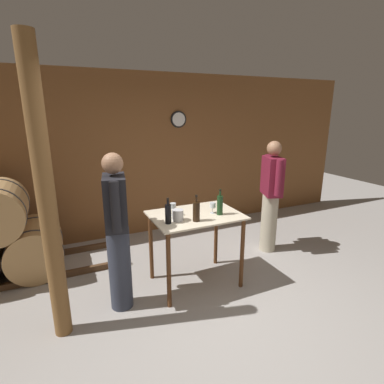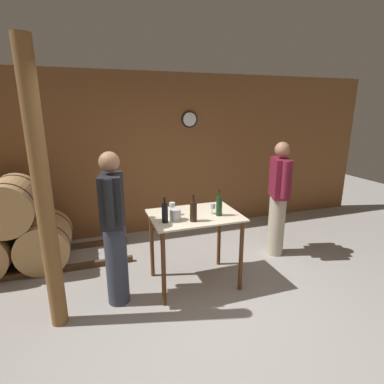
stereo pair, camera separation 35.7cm
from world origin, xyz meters
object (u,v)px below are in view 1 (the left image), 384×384
wine_glass_near_center (213,205)px  person_host (117,230)px  ice_bucket (178,215)px  wine_glass_near_left (173,206)px  wooden_post (46,201)px  wine_bottle_far_left (168,213)px  wine_bottle_center (220,205)px  person_visitor_with_scarf (271,195)px  wine_bottle_left (196,211)px

wine_glass_near_center → person_host: size_ratio=0.08×
ice_bucket → wine_glass_near_left: bearing=85.7°
wooden_post → wine_glass_near_left: wooden_post is taller
wine_glass_near_center → wine_bottle_far_left: bearing=-170.9°
wine_bottle_far_left → wine_bottle_center: (0.65, 0.02, 0.01)m
wine_glass_near_left → person_host: size_ratio=0.09×
wine_bottle_center → person_visitor_with_scarf: 1.25m
wine_bottle_far_left → wine_glass_near_left: 0.26m
wooden_post → wine_glass_near_left: 1.38m
wooden_post → person_visitor_with_scarf: (2.96, 0.61, -0.46)m
wooden_post → person_host: (0.61, 0.17, -0.45)m
wine_bottle_center → wine_glass_near_center: (-0.05, 0.08, -0.03)m
person_host → wine_bottle_center: bearing=-1.7°
wooden_post → wine_bottle_far_left: wooden_post is taller
wine_glass_near_left → wine_glass_near_center: size_ratio=1.16×
wine_bottle_far_left → person_visitor_with_scarf: (1.80, 0.50, -0.13)m
wine_glass_near_left → person_visitor_with_scarf: 1.69m
wooden_post → person_host: bearing=15.3°
wine_bottle_left → person_visitor_with_scarf: 1.60m
wine_glass_near_left → person_visitor_with_scarf: (1.66, 0.28, -0.13)m
ice_bucket → person_visitor_with_scarf: person_visitor_with_scarf is taller
wine_bottle_far_left → ice_bucket: 0.14m
wine_glass_near_left → ice_bucket: 0.19m
wine_glass_near_center → wine_bottle_center: bearing=-56.9°
wine_bottle_left → wine_glass_near_center: 0.33m
wine_glass_near_center → wine_glass_near_left: bearing=165.6°
wine_bottle_left → wine_glass_near_left: 0.32m
wine_bottle_left → wine_glass_near_left: (-0.17, 0.28, -0.00)m
wine_glass_near_left → wine_glass_near_center: (0.46, -0.12, -0.02)m
wine_glass_near_left → ice_bucket: bearing=-94.3°
wooden_post → wine_bottle_left: bearing=2.1°
ice_bucket → wine_bottle_center: bearing=-2.2°
wine_glass_near_left → ice_bucket: size_ratio=1.18×
wine_glass_near_center → person_visitor_with_scarf: 1.27m
wine_bottle_far_left → wine_bottle_center: 0.65m
person_visitor_with_scarf → wine_glass_near_center: bearing=-161.5°
wine_bottle_left → person_host: bearing=172.4°
person_host → person_visitor_with_scarf: (2.35, 0.45, -0.02)m
wine_bottle_left → wine_bottle_center: size_ratio=0.98×
wine_bottle_left → wine_bottle_center: bearing=12.8°
wooden_post → person_host: 0.77m
wooden_post → person_visitor_with_scarf: bearing=11.7°
person_host → person_visitor_with_scarf: size_ratio=1.02×
wine_bottle_left → ice_bucket: bearing=151.6°
person_host → wine_glass_near_center: bearing=2.2°
wine_bottle_far_left → wine_bottle_center: wine_bottle_center is taller
wine_bottle_left → person_visitor_with_scarf: size_ratio=0.18×
wine_bottle_far_left → wooden_post: bearing=-174.3°
wine_bottle_far_left → wine_glass_near_center: 0.61m
wine_bottle_left → wine_glass_near_center: (0.29, 0.16, -0.02)m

